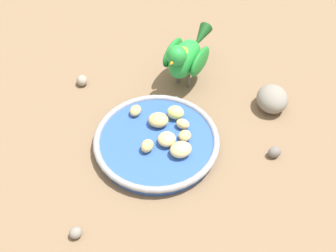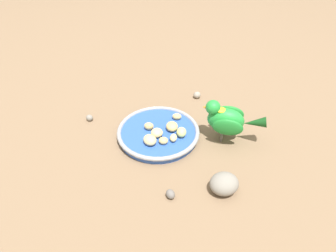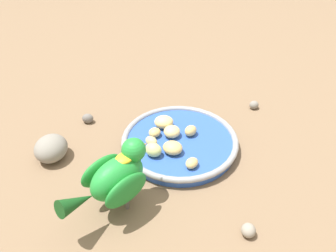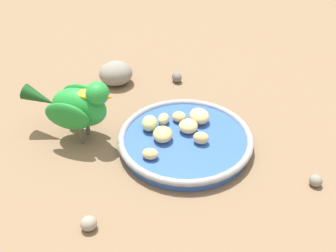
{
  "view_description": "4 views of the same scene",
  "coord_description": "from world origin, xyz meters",
  "px_view_note": "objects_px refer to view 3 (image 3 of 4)",
  "views": [
    {
      "loc": [
        0.5,
        0.22,
        0.64
      ],
      "look_at": [
        0.0,
        0.05,
        0.06
      ],
      "focal_mm": 49.04,
      "sensor_mm": 36.0,
      "label": 1
    },
    {
      "loc": [
        -0.07,
        0.65,
        0.55
      ],
      "look_at": [
        -0.02,
        0.03,
        0.04
      ],
      "focal_mm": 32.28,
      "sensor_mm": 36.0,
      "label": 2
    },
    {
      "loc": [
        -0.45,
        -0.29,
        0.48
      ],
      "look_at": [
        -0.01,
        0.04,
        0.06
      ],
      "focal_mm": 40.14,
      "sensor_mm": 36.0,
      "label": 3
    },
    {
      "loc": [
        0.09,
        -0.61,
        0.53
      ],
      "look_at": [
        -0.02,
        0.01,
        0.05
      ],
      "focal_mm": 52.79,
      "sensor_mm": 36.0,
      "label": 4
    }
  ],
  "objects_px": {
    "apple_piece_0": "(172,132)",
    "apple_piece_5": "(173,148)",
    "apple_piece_6": "(151,141)",
    "apple_piece_7": "(153,150)",
    "apple_piece_3": "(192,163)",
    "rock_large": "(51,148)",
    "parrot": "(115,177)",
    "pebble_0": "(248,230)",
    "pebble_1": "(254,105)",
    "pebble_2": "(88,118)",
    "apple_piece_4": "(164,122)",
    "feeding_bowl": "(180,142)",
    "apple_piece_1": "(155,132)",
    "apple_piece_2": "(191,131)"
  },
  "relations": [
    {
      "from": "apple_piece_0",
      "to": "apple_piece_4",
      "type": "bearing_deg",
      "value": 64.65
    },
    {
      "from": "parrot",
      "to": "pebble_1",
      "type": "bearing_deg",
      "value": 0.86
    },
    {
      "from": "apple_piece_6",
      "to": "pebble_2",
      "type": "distance_m",
      "value": 0.17
    },
    {
      "from": "apple_piece_7",
      "to": "pebble_0",
      "type": "relative_size",
      "value": 1.33
    },
    {
      "from": "apple_piece_4",
      "to": "pebble_2",
      "type": "relative_size",
      "value": 1.62
    },
    {
      "from": "apple_piece_0",
      "to": "rock_large",
      "type": "distance_m",
      "value": 0.23
    },
    {
      "from": "apple_piece_4",
      "to": "apple_piece_7",
      "type": "distance_m",
      "value": 0.09
    },
    {
      "from": "apple_piece_6",
      "to": "apple_piece_1",
      "type": "bearing_deg",
      "value": 25.85
    },
    {
      "from": "feeding_bowl",
      "to": "apple_piece_4",
      "type": "xyz_separation_m",
      "value": [
        0.02,
        0.05,
        0.02
      ]
    },
    {
      "from": "apple_piece_0",
      "to": "pebble_1",
      "type": "relative_size",
      "value": 1.55
    },
    {
      "from": "feeding_bowl",
      "to": "pebble_2",
      "type": "xyz_separation_m",
      "value": [
        -0.05,
        0.2,
        -0.0
      ]
    },
    {
      "from": "apple_piece_2",
      "to": "apple_piece_7",
      "type": "distance_m",
      "value": 0.09
    },
    {
      "from": "apple_piece_2",
      "to": "apple_piece_6",
      "type": "height_order",
      "value": "apple_piece_2"
    },
    {
      "from": "apple_piece_2",
      "to": "pebble_1",
      "type": "relative_size",
      "value": 1.28
    },
    {
      "from": "apple_piece_5",
      "to": "rock_large",
      "type": "relative_size",
      "value": 0.56
    },
    {
      "from": "pebble_1",
      "to": "apple_piece_6",
      "type": "bearing_deg",
      "value": 160.61
    },
    {
      "from": "apple_piece_6",
      "to": "pebble_1",
      "type": "distance_m",
      "value": 0.27
    },
    {
      "from": "apple_piece_4",
      "to": "apple_piece_7",
      "type": "bearing_deg",
      "value": -155.25
    },
    {
      "from": "apple_piece_5",
      "to": "apple_piece_2",
      "type": "bearing_deg",
      "value": 2.56
    },
    {
      "from": "apple_piece_1",
      "to": "pebble_1",
      "type": "xyz_separation_m",
      "value": [
        0.23,
        -0.1,
        -0.02
      ]
    },
    {
      "from": "apple_piece_3",
      "to": "pebble_0",
      "type": "height_order",
      "value": "apple_piece_3"
    },
    {
      "from": "rock_large",
      "to": "pebble_1",
      "type": "height_order",
      "value": "rock_large"
    },
    {
      "from": "apple_piece_4",
      "to": "apple_piece_6",
      "type": "bearing_deg",
      "value": -164.91
    },
    {
      "from": "apple_piece_3",
      "to": "rock_large",
      "type": "height_order",
      "value": "rock_large"
    },
    {
      "from": "rock_large",
      "to": "pebble_2",
      "type": "relative_size",
      "value": 2.83
    },
    {
      "from": "apple_piece_0",
      "to": "pebble_1",
      "type": "bearing_deg",
      "value": -19.71
    },
    {
      "from": "feeding_bowl",
      "to": "pebble_0",
      "type": "xyz_separation_m",
      "value": [
        -0.1,
        -0.2,
        -0.0
      ]
    },
    {
      "from": "feeding_bowl",
      "to": "rock_large",
      "type": "bearing_deg",
      "value": 133.72
    },
    {
      "from": "apple_piece_7",
      "to": "parrot",
      "type": "distance_m",
      "value": 0.12
    },
    {
      "from": "apple_piece_4",
      "to": "pebble_0",
      "type": "distance_m",
      "value": 0.28
    },
    {
      "from": "apple_piece_5",
      "to": "pebble_0",
      "type": "bearing_deg",
      "value": -109.43
    },
    {
      "from": "apple_piece_7",
      "to": "parrot",
      "type": "xyz_separation_m",
      "value": [
        -0.12,
        -0.02,
        0.04
      ]
    },
    {
      "from": "apple_piece_7",
      "to": "apple_piece_2",
      "type": "bearing_deg",
      "value": -13.17
    },
    {
      "from": "apple_piece_4",
      "to": "pebble_0",
      "type": "xyz_separation_m",
      "value": [
        -0.12,
        -0.25,
        -0.02
      ]
    },
    {
      "from": "apple_piece_6",
      "to": "apple_piece_7",
      "type": "relative_size",
      "value": 0.8
    },
    {
      "from": "apple_piece_7",
      "to": "pebble_0",
      "type": "xyz_separation_m",
      "value": [
        -0.04,
        -0.22,
        -0.02
      ]
    },
    {
      "from": "apple_piece_0",
      "to": "apple_piece_5",
      "type": "distance_m",
      "value": 0.05
    },
    {
      "from": "apple_piece_0",
      "to": "apple_piece_5",
      "type": "relative_size",
      "value": 0.87
    },
    {
      "from": "parrot",
      "to": "pebble_1",
      "type": "height_order",
      "value": "parrot"
    },
    {
      "from": "parrot",
      "to": "rock_large",
      "type": "height_order",
      "value": "parrot"
    },
    {
      "from": "apple_piece_0",
      "to": "parrot",
      "type": "distance_m",
      "value": 0.19
    },
    {
      "from": "apple_piece_4",
      "to": "pebble_1",
      "type": "distance_m",
      "value": 0.22
    },
    {
      "from": "feeding_bowl",
      "to": "apple_piece_7",
      "type": "relative_size",
      "value": 7.16
    },
    {
      "from": "apple_piece_3",
      "to": "pebble_1",
      "type": "relative_size",
      "value": 1.27
    },
    {
      "from": "pebble_0",
      "to": "feeding_bowl",
      "type": "bearing_deg",
      "value": 62.62
    },
    {
      "from": "apple_piece_6",
      "to": "parrot",
      "type": "height_order",
      "value": "parrot"
    },
    {
      "from": "pebble_0",
      "to": "rock_large",
      "type": "bearing_deg",
      "value": 99.53
    },
    {
      "from": "apple_piece_3",
      "to": "rock_large",
      "type": "distance_m",
      "value": 0.26
    },
    {
      "from": "pebble_0",
      "to": "apple_piece_6",
      "type": "bearing_deg",
      "value": 75.66
    },
    {
      "from": "parrot",
      "to": "apple_piece_0",
      "type": "bearing_deg",
      "value": 16.07
    }
  ]
}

